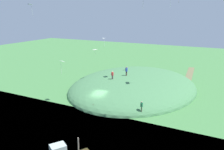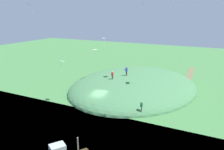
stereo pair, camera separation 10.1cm
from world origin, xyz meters
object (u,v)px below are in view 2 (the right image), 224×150
(person_with_child, at_px, (127,70))
(kite_2, at_px, (104,39))
(person_near_shore, at_px, (112,74))
(mooring_post, at_px, (93,108))
(kite_5, at_px, (62,62))
(person_on_hilltop, at_px, (142,105))
(kite_7, at_px, (95,50))
(kite_3, at_px, (30,5))

(person_with_child, distance_m, kite_2, 8.89)
(person_near_shore, xyz_separation_m, kite_2, (5.25, 4.81, 6.05))
(person_with_child, distance_m, mooring_post, 13.05)
(kite_2, xyz_separation_m, mooring_post, (-14.78, -6.19, -9.21))
(person_near_shore, distance_m, kite_5, 10.59)
(person_near_shore, bearing_deg, kite_2, -38.12)
(person_near_shore, bearing_deg, person_on_hilltop, 148.02)
(person_on_hilltop, height_order, kite_5, kite_5)
(person_with_child, bearing_deg, person_on_hilltop, 56.48)
(person_with_child, distance_m, kite_7, 7.93)
(person_on_hilltop, relative_size, kite_2, 0.88)
(person_with_child, xyz_separation_m, person_on_hilltop, (-10.93, -7.31, -2.23))
(kite_5, height_order, mooring_post, kite_5)
(person_on_hilltop, bearing_deg, kite_5, -118.45)
(mooring_post, bearing_deg, kite_3, 96.09)
(person_with_child, height_order, person_on_hilltop, person_with_child)
(person_near_shore, xyz_separation_m, kite_7, (2.34, 5.32, 4.07))
(kite_2, xyz_separation_m, kite_5, (-13.79, 0.39, -2.53))
(person_with_child, height_order, mooring_post, person_with_child)
(person_on_hilltop, distance_m, mooring_post, 7.85)
(person_on_hilltop, relative_size, kite_7, 1.17)
(person_on_hilltop, relative_size, mooring_post, 1.45)
(person_on_hilltop, relative_size, kite_5, 0.73)
(kite_2, relative_size, mooring_post, 1.65)
(person_near_shore, xyz_separation_m, mooring_post, (-9.53, -1.38, -3.16))
(kite_2, bearing_deg, person_on_hilltop, -133.69)
(person_near_shore, relative_size, kite_3, 0.85)
(person_on_hilltop, distance_m, person_near_shore, 12.09)
(person_with_child, distance_m, kite_3, 21.41)
(person_with_child, bearing_deg, kite_2, -86.29)
(kite_7, xyz_separation_m, mooring_post, (-11.87, -6.70, -7.23))
(person_on_hilltop, bearing_deg, mooring_post, -108.87)
(kite_7, bearing_deg, kite_5, -179.34)
(kite_5, bearing_deg, kite_7, 0.66)
(person_near_shore, relative_size, kite_7, 1.14)
(kite_5, bearing_deg, person_near_shore, -31.32)
(kite_2, bearing_deg, kite_3, 164.57)
(person_with_child, relative_size, kite_2, 0.99)
(person_near_shore, xyz_separation_m, kite_5, (-8.54, 5.20, 3.52))
(kite_7, bearing_deg, kite_2, -9.99)
(mooring_post, bearing_deg, person_near_shore, 8.26)
(person_near_shore, bearing_deg, mooring_post, 107.69)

